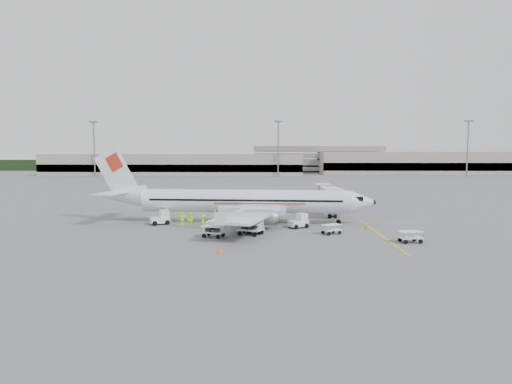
# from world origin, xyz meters

# --- Properties ---
(ground) EXTENTS (360.00, 360.00, 0.00)m
(ground) POSITION_xyz_m (0.00, 0.00, 0.00)
(ground) COLOR #56595B
(stripe_lead) EXTENTS (44.00, 0.20, 0.01)m
(stripe_lead) POSITION_xyz_m (0.00, 0.00, 0.01)
(stripe_lead) COLOR yellow
(stripe_lead) RESTS_ON ground
(stripe_cross) EXTENTS (0.20, 20.00, 0.01)m
(stripe_cross) POSITION_xyz_m (14.00, -8.00, 0.01)
(stripe_cross) COLOR yellow
(stripe_cross) RESTS_ON ground
(terminal_west) EXTENTS (110.00, 22.00, 9.00)m
(terminal_west) POSITION_xyz_m (-40.00, 130.00, 4.50)
(terminal_west) COLOR gray
(terminal_west) RESTS_ON ground
(terminal_east) EXTENTS (90.00, 26.00, 10.00)m
(terminal_east) POSITION_xyz_m (70.00, 145.00, 5.00)
(terminal_east) COLOR gray
(terminal_east) RESTS_ON ground
(parking_garage) EXTENTS (62.00, 24.00, 14.00)m
(parking_garage) POSITION_xyz_m (25.00, 160.00, 7.00)
(parking_garage) COLOR slate
(parking_garage) RESTS_ON ground
(treeline) EXTENTS (300.00, 3.00, 6.00)m
(treeline) POSITION_xyz_m (0.00, 175.00, 3.00)
(treeline) COLOR black
(treeline) RESTS_ON ground
(mast_west) EXTENTS (3.20, 1.20, 22.00)m
(mast_west) POSITION_xyz_m (-70.00, 118.00, 11.00)
(mast_west) COLOR slate
(mast_west) RESTS_ON ground
(mast_center) EXTENTS (3.20, 1.20, 22.00)m
(mast_center) POSITION_xyz_m (5.00, 118.00, 11.00)
(mast_center) COLOR slate
(mast_center) RESTS_ON ground
(mast_east) EXTENTS (3.20, 1.20, 22.00)m
(mast_east) POSITION_xyz_m (80.00, 118.00, 11.00)
(mast_east) COLOR slate
(mast_east) RESTS_ON ground
(aircraft) EXTENTS (36.41, 29.26, 9.65)m
(aircraft) POSITION_xyz_m (-1.26, -0.38, 4.82)
(aircraft) COLOR white
(aircraft) RESTS_ON ground
(jet_bridge) EXTENTS (3.22, 15.86, 4.15)m
(jet_bridge) POSITION_xyz_m (10.39, 9.76, 2.08)
(jet_bridge) COLOR silver
(jet_bridge) RESTS_ON ground
(belt_loader) EXTENTS (4.51, 2.54, 2.30)m
(belt_loader) POSITION_xyz_m (-2.10, -2.00, 1.15)
(belt_loader) COLOR silver
(belt_loader) RESTS_ON ground
(tug_fore) EXTENTS (2.59, 2.28, 1.74)m
(tug_fore) POSITION_xyz_m (5.27, -3.95, 0.87)
(tug_fore) COLOR silver
(tug_fore) RESTS_ON ground
(tug_mid) EXTENTS (2.19, 1.37, 1.62)m
(tug_mid) POSITION_xyz_m (0.19, -7.61, 0.81)
(tug_mid) COLOR silver
(tug_mid) RESTS_ON ground
(tug_aft) EXTENTS (2.70, 2.27, 1.81)m
(tug_aft) POSITION_xyz_m (-11.98, -2.00, 0.90)
(tug_aft) COLOR silver
(tug_aft) RESTS_ON ground
(cart_loaded_a) EXTENTS (2.94, 2.37, 1.33)m
(cart_loaded_a) POSITION_xyz_m (-0.32, -8.69, 0.67)
(cart_loaded_a) COLOR silver
(cart_loaded_a) RESTS_ON ground
(cart_loaded_b) EXTENTS (2.66, 2.03, 1.23)m
(cart_loaded_b) POSITION_xyz_m (-4.13, -10.07, 0.61)
(cart_loaded_b) COLOR silver
(cart_loaded_b) RESTS_ON ground
(cart_empty_a) EXTENTS (2.44, 2.14, 1.10)m
(cart_empty_a) POSITION_xyz_m (8.67, -7.83, 0.55)
(cart_empty_a) COLOR silver
(cart_empty_a) RESTS_ON ground
(cart_empty_b) EXTENTS (2.48, 1.75, 1.18)m
(cart_empty_b) POSITION_xyz_m (15.90, -12.20, 0.59)
(cart_empty_b) COLOR silver
(cart_empty_b) RESTS_ON ground
(cone_nose) EXTENTS (0.42, 0.42, 0.68)m
(cone_nose) POSITION_xyz_m (13.44, -4.11, 0.34)
(cone_nose) COLOR orange
(cone_nose) RESTS_ON ground
(cone_port) EXTENTS (0.38, 0.38, 0.62)m
(cone_port) POSITION_xyz_m (3.46, 10.02, 0.31)
(cone_port) COLOR orange
(cone_port) RESTS_ON ground
(cone_stbd) EXTENTS (0.43, 0.43, 0.71)m
(cone_stbd) POSITION_xyz_m (-2.59, -17.36, 0.35)
(cone_stbd) COLOR orange
(cone_stbd) RESTS_ON ground
(crew_a) EXTENTS (0.71, 0.52, 1.80)m
(crew_a) POSITION_xyz_m (-5.08, -1.50, 0.90)
(crew_a) COLOR #A0EC11
(crew_a) RESTS_ON ground
(crew_b) EXTENTS (1.11, 1.06, 1.81)m
(crew_b) POSITION_xyz_m (-7.75, -4.00, 0.90)
(crew_b) COLOR #A0EC11
(crew_b) RESTS_ON ground
(crew_c) EXTENTS (0.65, 1.10, 1.68)m
(crew_c) POSITION_xyz_m (-6.03, -4.66, 0.84)
(crew_c) COLOR #A0EC11
(crew_c) RESTS_ON ground
(crew_d) EXTENTS (1.15, 0.94, 1.84)m
(crew_d) POSITION_xyz_m (-8.75, -3.84, 0.92)
(crew_d) COLOR #A0EC11
(crew_d) RESTS_ON ground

